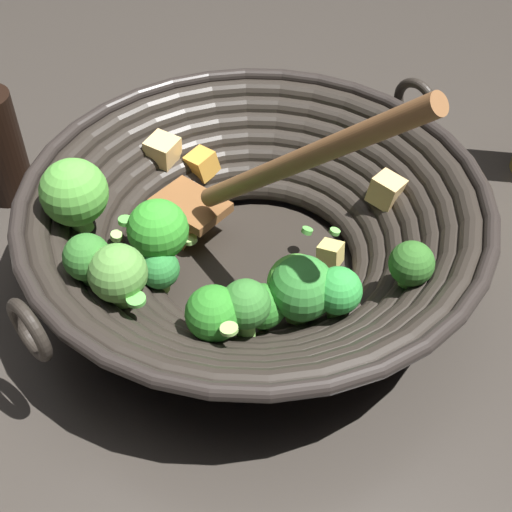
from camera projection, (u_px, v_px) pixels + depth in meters
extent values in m
plane|color=#332D28|center=(255.00, 273.00, 0.71)|extent=(4.00, 4.00, 0.00)
cylinder|color=black|center=(255.00, 270.00, 0.70)|extent=(0.18, 0.18, 0.01)
torus|color=black|center=(255.00, 258.00, 0.69)|extent=(0.24, 0.24, 0.02)
torus|color=black|center=(255.00, 250.00, 0.68)|extent=(0.27, 0.27, 0.02)
torus|color=black|center=(255.00, 242.00, 0.68)|extent=(0.29, 0.29, 0.02)
torus|color=black|center=(255.00, 234.00, 0.67)|extent=(0.32, 0.32, 0.02)
torus|color=black|center=(255.00, 225.00, 0.66)|extent=(0.35, 0.35, 0.02)
torus|color=black|center=(255.00, 216.00, 0.65)|extent=(0.38, 0.38, 0.02)
torus|color=black|center=(255.00, 207.00, 0.65)|extent=(0.41, 0.41, 0.02)
torus|color=black|center=(255.00, 198.00, 0.64)|extent=(0.43, 0.43, 0.01)
torus|color=black|center=(415.00, 103.00, 0.74)|extent=(0.05, 0.02, 0.05)
torus|color=black|center=(29.00, 330.00, 0.53)|extent=(0.05, 0.02, 0.05)
cylinder|color=#7ABF50|center=(246.00, 326.00, 0.60)|extent=(0.03, 0.02, 0.02)
sphere|color=#33752D|center=(246.00, 304.00, 0.58)|extent=(0.04, 0.04, 0.04)
cylinder|color=#80B451|center=(295.00, 308.00, 0.64)|extent=(0.03, 0.03, 0.03)
sphere|color=#4D9D38|center=(297.00, 284.00, 0.62)|extent=(0.05, 0.05, 0.05)
cylinder|color=#6B8F4A|center=(215.00, 336.00, 0.60)|extent=(0.03, 0.03, 0.02)
sphere|color=#2C8125|center=(214.00, 313.00, 0.58)|extent=(0.05, 0.05, 0.05)
cylinder|color=#7CAA4D|center=(407.00, 283.00, 0.61)|extent=(0.02, 0.02, 0.02)
sphere|color=#2F6624|center=(412.00, 264.00, 0.59)|extent=(0.04, 0.04, 0.04)
cylinder|color=#5C9140|center=(263.00, 323.00, 0.63)|extent=(0.02, 0.02, 0.01)
sphere|color=#297023|center=(263.00, 306.00, 0.61)|extent=(0.04, 0.04, 0.04)
cylinder|color=#77B84B|center=(123.00, 299.00, 0.59)|extent=(0.02, 0.03, 0.03)
sphere|color=#58943F|center=(118.00, 273.00, 0.57)|extent=(0.05, 0.05, 0.05)
cylinder|color=#569A43|center=(92.00, 278.00, 0.59)|extent=(0.03, 0.03, 0.02)
sphere|color=#317129|center=(87.00, 257.00, 0.58)|extent=(0.04, 0.04, 0.04)
cylinder|color=#6EA43F|center=(162.00, 285.00, 0.66)|extent=(0.02, 0.02, 0.01)
sphere|color=#2A7833|center=(159.00, 269.00, 0.65)|extent=(0.04, 0.04, 0.04)
cylinder|color=#6EA650|center=(81.00, 222.00, 0.64)|extent=(0.03, 0.03, 0.02)
sphere|color=#55A43C|center=(74.00, 192.00, 0.62)|extent=(0.06, 0.06, 0.06)
cylinder|color=#649F41|center=(336.00, 311.00, 0.62)|extent=(0.02, 0.02, 0.02)
sphere|color=green|center=(338.00, 291.00, 0.60)|extent=(0.04, 0.04, 0.04)
cylinder|color=#7DC055|center=(300.00, 312.00, 0.63)|extent=(0.03, 0.03, 0.01)
sphere|color=#327F32|center=(302.00, 288.00, 0.61)|extent=(0.06, 0.06, 0.06)
cylinder|color=#5C9D3F|center=(161.00, 256.00, 0.67)|extent=(0.04, 0.03, 0.03)
sphere|color=green|center=(158.00, 230.00, 0.65)|extent=(0.06, 0.06, 0.06)
cube|color=#DCB16D|center=(386.00, 190.00, 0.69)|extent=(0.04, 0.04, 0.03)
cube|color=#DAC268|center=(330.00, 254.00, 0.68)|extent=(0.03, 0.03, 0.03)
cube|color=#DDB876|center=(163.00, 152.00, 0.74)|extent=(0.04, 0.04, 0.03)
cube|color=#DD884C|center=(157.00, 244.00, 0.68)|extent=(0.02, 0.02, 0.02)
cube|color=gold|center=(202.00, 164.00, 0.75)|extent=(0.03, 0.03, 0.03)
cube|color=gold|center=(192.00, 217.00, 0.71)|extent=(0.03, 0.03, 0.03)
cube|color=#DB984E|center=(177.00, 230.00, 0.72)|extent=(0.03, 0.03, 0.03)
cube|color=orange|center=(211.00, 314.00, 0.62)|extent=(0.03, 0.03, 0.03)
cylinder|color=#56B247|center=(324.00, 144.00, 0.74)|extent=(0.01, 0.01, 0.01)
cylinder|color=#56B247|center=(307.00, 231.00, 0.69)|extent=(0.01, 0.01, 0.01)
cylinder|color=#56B247|center=(136.00, 300.00, 0.56)|extent=(0.02, 0.02, 0.00)
cylinder|color=#56B247|center=(125.00, 221.00, 0.65)|extent=(0.01, 0.02, 0.01)
cylinder|color=#99D166|center=(116.00, 236.00, 0.65)|extent=(0.02, 0.01, 0.01)
cylinder|color=#99D166|center=(229.00, 329.00, 0.55)|extent=(0.02, 0.01, 0.00)
cylinder|color=#99D166|center=(190.00, 240.00, 0.70)|extent=(0.02, 0.02, 0.01)
cylinder|color=#6BC651|center=(335.00, 232.00, 0.70)|extent=(0.01, 0.01, 0.01)
cube|color=brown|center=(191.00, 205.00, 0.71)|extent=(0.08, 0.07, 0.01)
cylinder|color=brown|center=(301.00, 160.00, 0.57)|extent=(0.22, 0.07, 0.20)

